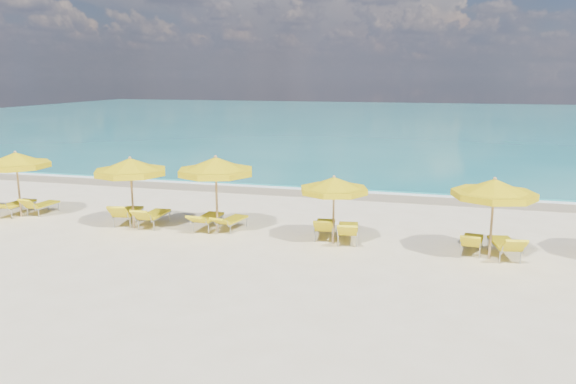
# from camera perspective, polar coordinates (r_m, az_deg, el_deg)

# --- Properties ---
(ground_plane) EXTENTS (120.00, 120.00, 0.00)m
(ground_plane) POSITION_cam_1_polar(r_m,az_deg,el_deg) (17.74, -1.28, -4.76)
(ground_plane) COLOR beige
(ocean) EXTENTS (120.00, 80.00, 0.30)m
(ocean) POSITION_cam_1_polar(r_m,az_deg,el_deg) (64.67, 10.97, 7.13)
(ocean) COLOR #157376
(ocean) RESTS_ON ground
(wet_sand_band) EXTENTS (120.00, 2.60, 0.01)m
(wet_sand_band) POSITION_cam_1_polar(r_m,az_deg,el_deg) (24.71, 3.59, -0.02)
(wet_sand_band) COLOR tan
(wet_sand_band) RESTS_ON ground
(foam_line) EXTENTS (120.00, 1.20, 0.03)m
(foam_line) POSITION_cam_1_polar(r_m,az_deg,el_deg) (25.48, 3.96, 0.34)
(foam_line) COLOR white
(foam_line) RESTS_ON ground
(whitecap_near) EXTENTS (14.00, 0.36, 0.05)m
(whitecap_near) POSITION_cam_1_polar(r_m,az_deg,el_deg) (35.38, -2.79, 3.59)
(whitecap_near) COLOR white
(whitecap_near) RESTS_ON ground
(whitecap_far) EXTENTS (18.00, 0.30, 0.05)m
(whitecap_far) POSITION_cam_1_polar(r_m,az_deg,el_deg) (40.73, 19.59, 4.01)
(whitecap_far) COLOR white
(whitecap_far) RESTS_ON ground
(umbrella_1) EXTENTS (3.03, 3.03, 2.41)m
(umbrella_1) POSITION_cam_1_polar(r_m,az_deg,el_deg) (22.27, -25.91, 2.89)
(umbrella_1) COLOR tan
(umbrella_1) RESTS_ON ground
(umbrella_2) EXTENTS (2.61, 2.61, 2.44)m
(umbrella_2) POSITION_cam_1_polar(r_m,az_deg,el_deg) (19.20, -15.71, 2.44)
(umbrella_2) COLOR tan
(umbrella_2) RESTS_ON ground
(umbrella_3) EXTENTS (2.66, 2.66, 2.54)m
(umbrella_3) POSITION_cam_1_polar(r_m,az_deg,el_deg) (18.19, -7.35, 2.56)
(umbrella_3) COLOR tan
(umbrella_3) RESTS_ON ground
(umbrella_4) EXTENTS (2.29, 2.29, 2.12)m
(umbrella_4) POSITION_cam_1_polar(r_m,az_deg,el_deg) (16.87, 4.69, 0.66)
(umbrella_4) COLOR tan
(umbrella_4) RESTS_ON ground
(umbrella_5) EXTENTS (2.54, 2.54, 2.33)m
(umbrella_5) POSITION_cam_1_polar(r_m,az_deg,el_deg) (16.37, 20.21, 0.27)
(umbrella_5) COLOR tan
(umbrella_5) RESTS_ON ground
(lounger_1_left) EXTENTS (0.64, 1.93, 0.69)m
(lounger_1_left) POSITION_cam_1_polar(r_m,az_deg,el_deg) (23.02, -25.89, -1.51)
(lounger_1_left) COLOR #A5A8AD
(lounger_1_left) RESTS_ON ground
(lounger_1_right) EXTENTS (0.61, 1.62, 0.76)m
(lounger_1_right) POSITION_cam_1_polar(r_m,az_deg,el_deg) (22.73, -23.66, -1.53)
(lounger_1_right) COLOR #A5A8AD
(lounger_1_right) RESTS_ON ground
(lounger_2_left) EXTENTS (0.97, 1.96, 0.88)m
(lounger_2_left) POSITION_cam_1_polar(r_m,az_deg,el_deg) (20.25, -15.95, -2.43)
(lounger_2_left) COLOR #A5A8AD
(lounger_2_left) RESTS_ON ground
(lounger_2_right) EXTENTS (0.70, 1.90, 0.82)m
(lounger_2_right) POSITION_cam_1_polar(r_m,az_deg,el_deg) (19.68, -13.49, -2.72)
(lounger_2_right) COLOR #A5A8AD
(lounger_2_right) RESTS_ON ground
(lounger_3_left) EXTENTS (0.65, 1.85, 0.71)m
(lounger_3_left) POSITION_cam_1_polar(r_m,az_deg,el_deg) (19.02, -8.13, -3.05)
(lounger_3_left) COLOR #A5A8AD
(lounger_3_left) RESTS_ON ground
(lounger_3_right) EXTENTS (0.82, 1.70, 0.64)m
(lounger_3_right) POSITION_cam_1_polar(r_m,az_deg,el_deg) (18.79, -5.71, -3.25)
(lounger_3_right) COLOR #A5A8AD
(lounger_3_right) RESTS_ON ground
(lounger_4_left) EXTENTS (0.83, 1.86, 0.82)m
(lounger_4_left) POSITION_cam_1_polar(r_m,az_deg,el_deg) (17.88, 3.76, -3.90)
(lounger_4_left) COLOR #A5A8AD
(lounger_4_left) RESTS_ON ground
(lounger_4_right) EXTENTS (0.86, 1.93, 0.82)m
(lounger_4_right) POSITION_cam_1_polar(r_m,az_deg,el_deg) (17.49, 6.11, -4.28)
(lounger_4_right) COLOR #A5A8AD
(lounger_4_right) RESTS_ON ground
(lounger_5_left) EXTENTS (0.76, 1.72, 0.76)m
(lounger_5_left) POSITION_cam_1_polar(r_m,az_deg,el_deg) (17.20, 18.18, -5.17)
(lounger_5_left) COLOR #A5A8AD
(lounger_5_left) RESTS_ON ground
(lounger_5_right) EXTENTS (0.93, 1.90, 0.84)m
(lounger_5_right) POSITION_cam_1_polar(r_m,az_deg,el_deg) (17.06, 21.13, -5.46)
(lounger_5_right) COLOR #A5A8AD
(lounger_5_right) RESTS_ON ground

